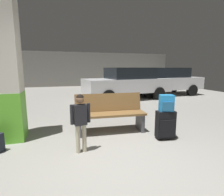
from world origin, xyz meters
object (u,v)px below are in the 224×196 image
Objects in this scene: backpack_bright at (167,103)px; suitcase at (165,124)px; structural_pillar at (4,63)px; parked_car_side at (164,81)px; parked_car_near at (127,82)px; child at (80,117)px; bench at (110,113)px.

suitcase is at bearing 17.05° from backpack_bright.
structural_pillar is 0.77× the size of parked_car_side.
suitcase is 0.14× the size of parked_car_near.
parked_car_side is at bearing 57.42° from suitcase.
child is at bearing -119.87° from parked_car_near.
parked_car_near is at bearing 63.25° from bench.
suitcase is at bearing -16.81° from structural_pillar.
backpack_bright is at bearing -102.68° from parked_car_near.
suitcase is 1.80m from child.
suitcase is (3.10, -0.94, -1.26)m from structural_pillar.
parked_car_near reaches higher than bench.
suitcase is at bearing -122.58° from parked_car_side.
child is at bearing -133.30° from parked_car_side.
bench is at bearing -116.75° from parked_car_near.
structural_pillar is 9.34× the size of backpack_bright.
parked_car_side is 2.53m from parked_car_near.
bench is 0.39× the size of parked_car_side.
structural_pillar is 8.14m from parked_car_side.
child is 0.24× the size of parked_car_near.
parked_car_side is at bearing 57.42° from backpack_bright.
bench is 4.64m from parked_car_near.
parked_car_near is (4.20, 3.97, -0.77)m from structural_pillar.
structural_pillar is at bearing 163.18° from backpack_bright.
structural_pillar is 5.26× the size of suitcase.
suitcase is 5.06m from parked_car_near.
child is at bearing -37.33° from structural_pillar.
backpack_bright is at bearing -122.58° from parked_car_side.
suitcase is (0.98, -0.78, -0.12)m from bench.
suitcase is 0.15× the size of parked_car_side.
backpack_bright is 0.33× the size of child.
parked_car_side reaches higher than bench.
bench is 4.81× the size of backpack_bright.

